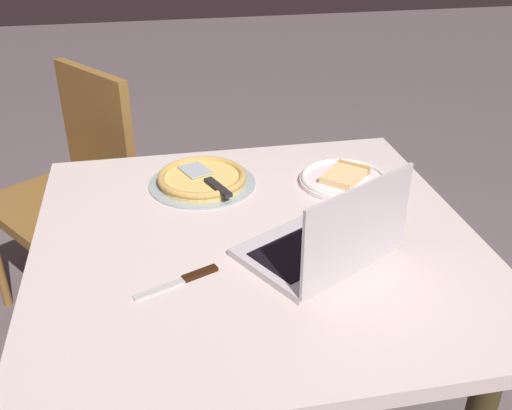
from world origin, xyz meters
TOP-DOWN VIEW (x-y plane):
  - dining_table at (0.00, 0.00)m, footprint 1.09×1.10m
  - laptop at (0.13, 0.14)m, footprint 0.38×0.41m
  - pizza_plate at (-0.24, 0.31)m, footprint 0.26×0.26m
  - pizza_tray at (-0.31, -0.10)m, footprint 0.31×0.31m
  - table_knife at (0.15, -0.19)m, footprint 0.10×0.19m
  - chair_near at (-0.78, -0.52)m, footprint 0.60×0.60m

SIDE VIEW (x-z plane):
  - chair_near at x=-0.78m, z-range 0.07..0.98m
  - dining_table at x=0.00m, z-range 0.26..0.97m
  - table_knife at x=0.15m, z-range 0.70..0.71m
  - pizza_plate at x=-0.24m, z-range 0.70..0.73m
  - pizza_tray at x=-0.31m, z-range 0.70..0.74m
  - laptop at x=0.13m, z-range 0.63..0.87m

